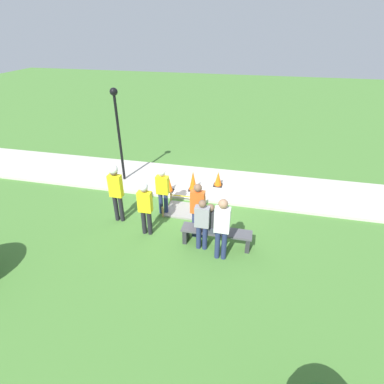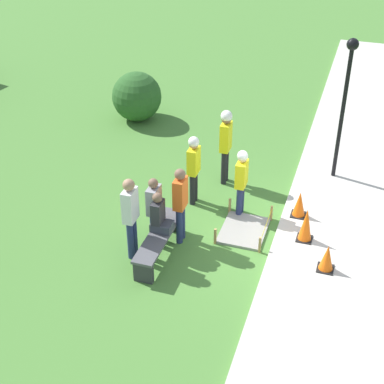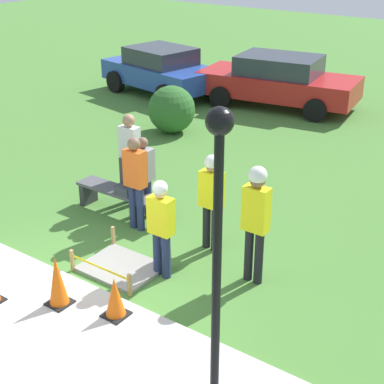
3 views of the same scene
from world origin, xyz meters
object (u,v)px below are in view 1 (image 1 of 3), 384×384
object	(u,v)px
worker_trainee	(145,204)
bystander_in_gray_shirt	(222,226)
traffic_cone_far_patch	(193,181)
person_seated_on_bench	(210,220)
lamppost_near	(117,122)
traffic_cone_sidewalk_edge	(169,184)
bystander_in_orange_shirt	(198,208)
park_bench	(216,234)
traffic_cone_near_patch	(218,179)
bystander_in_white_shirt	(202,222)
worker_assistant	(163,188)
worker_supervisor	(116,188)

from	to	relation	value
worker_trainee	bystander_in_gray_shirt	xyz separation A→B (m)	(-2.32, 0.60, 0.03)
traffic_cone_far_patch	bystander_in_gray_shirt	xyz separation A→B (m)	(-1.52, 3.37, 0.58)
person_seated_on_bench	worker_trainee	xyz separation A→B (m)	(1.95, -0.12, 0.17)
lamppost_near	traffic_cone_sidewalk_edge	bearing A→B (deg)	164.74
worker_trainee	lamppost_near	bearing A→B (deg)	-55.47
traffic_cone_sidewalk_edge	bystander_in_orange_shirt	world-z (taller)	bystander_in_orange_shirt
park_bench	bystander_in_orange_shirt	xyz separation A→B (m)	(0.61, -0.27, 0.65)
traffic_cone_near_patch	lamppost_near	xyz separation A→B (m)	(3.78, 0.27, 2.07)
traffic_cone_near_patch	bystander_in_white_shirt	world-z (taller)	bystander_in_white_shirt
traffic_cone_sidewalk_edge	bystander_in_gray_shirt	world-z (taller)	bystander_in_gray_shirt
park_bench	worker_assistant	size ratio (longest dim) A/B	1.20
traffic_cone_sidewalk_edge	bystander_in_white_shirt	size ratio (longest dim) A/B	0.39
traffic_cone_far_patch	worker_supervisor	world-z (taller)	worker_supervisor
park_bench	worker_trainee	distance (m)	2.23
bystander_in_orange_shirt	bystander_in_white_shirt	size ratio (longest dim) A/B	1.12
person_seated_on_bench	worker_supervisor	distance (m)	3.14
worker_supervisor	worker_trainee	world-z (taller)	worker_supervisor
traffic_cone_sidewalk_edge	bystander_in_orange_shirt	xyz separation A→B (m)	(-1.58, 2.31, 0.62)
worker_assistant	bystander_in_gray_shirt	world-z (taller)	bystander_in_gray_shirt
park_bench	bystander_in_white_shirt	world-z (taller)	bystander_in_white_shirt
bystander_in_orange_shirt	bystander_in_white_shirt	xyz separation A→B (m)	(-0.23, 0.50, -0.12)
park_bench	person_seated_on_bench	xyz separation A→B (m)	(0.18, 0.05, 0.49)
traffic_cone_sidewalk_edge	park_bench	distance (m)	3.38
traffic_cone_near_patch	park_bench	distance (m)	3.44
worker_supervisor	worker_trainee	xyz separation A→B (m)	(-1.12, 0.46, -0.17)
bystander_in_orange_shirt	bystander_in_gray_shirt	xyz separation A→B (m)	(-0.81, 0.79, 0.05)
traffic_cone_sidewalk_edge	lamppost_near	distance (m)	2.96
worker_assistant	bystander_in_orange_shirt	xyz separation A→B (m)	(-1.36, 0.99, 0.04)
traffic_cone_sidewalk_edge	traffic_cone_far_patch	bearing A→B (deg)	-162.60
person_seated_on_bench	traffic_cone_near_patch	bearing A→B (deg)	-85.46
traffic_cone_far_patch	worker_assistant	distance (m)	1.80
park_bench	bystander_in_gray_shirt	world-z (taller)	bystander_in_gray_shirt
traffic_cone_sidewalk_edge	worker_assistant	distance (m)	1.46
bystander_in_orange_shirt	worker_assistant	bearing A→B (deg)	-35.82
bystander_in_gray_shirt	bystander_in_white_shirt	distance (m)	0.66
traffic_cone_sidewalk_edge	lamppost_near	bearing A→B (deg)	-15.26
person_seated_on_bench	worker_assistant	world-z (taller)	worker_assistant
traffic_cone_near_patch	traffic_cone_sidewalk_edge	distance (m)	1.92
traffic_cone_near_patch	person_seated_on_bench	xyz separation A→B (m)	(-0.27, 3.46, 0.47)
worker_supervisor	traffic_cone_near_patch	bearing A→B (deg)	-134.17
traffic_cone_sidewalk_edge	worker_trainee	distance (m)	2.58
bystander_in_white_shirt	traffic_cone_near_patch	bearing A→B (deg)	-88.80
bystander_in_orange_shirt	bystander_in_white_shirt	bearing A→B (deg)	114.76
traffic_cone_near_patch	bystander_in_white_shirt	bearing A→B (deg)	91.20
traffic_cone_near_patch	worker_trainee	size ratio (longest dim) A/B	0.34
bystander_in_gray_shirt	park_bench	bearing A→B (deg)	-69.69
person_seated_on_bench	lamppost_near	distance (m)	5.40
traffic_cone_near_patch	person_seated_on_bench	distance (m)	3.50
traffic_cone_far_patch	bystander_in_white_shirt	size ratio (longest dim) A/B	0.49
person_seated_on_bench	lamppost_near	size ratio (longest dim) A/B	0.25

